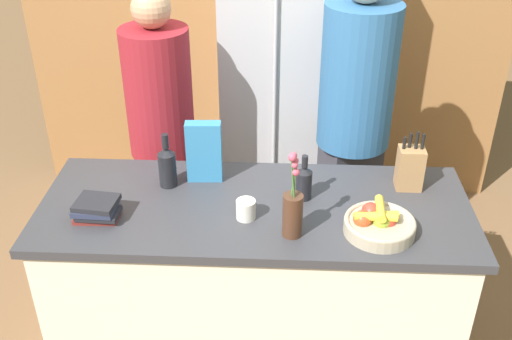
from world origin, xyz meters
The scene contains 13 objects.
kitchen_island centered at (0.00, 0.00, 0.44)m, with size 1.84×0.72×0.88m.
back_wall_wood centered at (0.00, 1.57, 1.30)m, with size 3.04×0.12×2.60m.
refrigerator centered at (0.12, 1.21, 1.00)m, with size 0.72×0.63×2.00m.
fruit_bowl centered at (0.50, -0.17, 0.92)m, with size 0.28×0.28×0.11m.
knife_block centered at (0.67, 0.18, 0.98)m, with size 0.11×0.09×0.27m.
flower_vase centered at (0.16, -0.20, 0.99)m, with size 0.08×0.08×0.37m.
cereal_box centered at (-0.24, 0.20, 1.02)m, with size 0.16×0.07×0.28m.
coffee_mug centered at (-0.03, -0.09, 0.92)m, with size 0.08×0.11×0.08m.
book_stack centered at (-0.64, -0.13, 0.92)m, with size 0.19×0.16×0.08m.
bottle_oil centered at (0.21, 0.07, 0.96)m, with size 0.07×0.07×0.21m.
bottle_vinegar centered at (-0.39, 0.14, 0.98)m, with size 0.08×0.08×0.25m.
person_at_sink centered at (-0.51, 0.63, 0.92)m, with size 0.34×0.34×1.63m.
person_in_blue centered at (0.47, 0.64, 1.00)m, with size 0.37×0.37×1.78m.
Camera 1 is at (0.11, -2.10, 2.32)m, focal length 42.00 mm.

